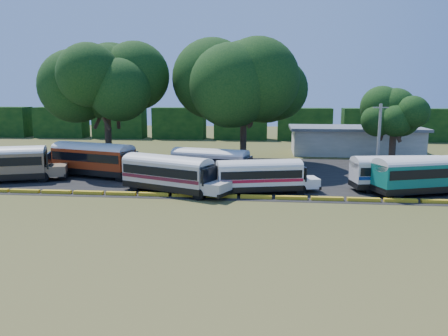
# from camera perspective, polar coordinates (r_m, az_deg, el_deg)

# --- Properties ---
(ground) EXTENTS (160.00, 160.00, 0.00)m
(ground) POSITION_cam_1_polar(r_m,az_deg,el_deg) (37.18, -2.81, -4.21)
(ground) COLOR #394416
(ground) RESTS_ON ground
(asphalt_strip) EXTENTS (64.00, 24.00, 0.02)m
(asphalt_strip) POSITION_cam_1_polar(r_m,az_deg,el_deg) (48.69, 0.52, -0.78)
(asphalt_strip) COLOR black
(asphalt_strip) RESTS_ON ground
(curb) EXTENTS (53.70, 0.45, 0.30)m
(curb) POSITION_cam_1_polar(r_m,az_deg,el_deg) (38.10, -2.58, -3.62)
(curb) COLOR gold
(curb) RESTS_ON ground
(terminal_building) EXTENTS (19.00, 9.00, 4.00)m
(terminal_building) POSITION_cam_1_polar(r_m,az_deg,el_deg) (67.14, 16.69, 3.52)
(terminal_building) COLOR silver
(terminal_building) RESTS_ON ground
(treeline_backdrop) EXTENTS (130.00, 4.00, 6.00)m
(treeline_backdrop) POSITION_cam_1_polar(r_m,az_deg,el_deg) (84.02, 2.23, 5.81)
(treeline_backdrop) COLOR black
(treeline_backdrop) RESTS_ON ground
(bus_beige) EXTENTS (11.34, 6.31, 3.64)m
(bus_beige) POSITION_cam_1_polar(r_m,az_deg,el_deg) (49.38, -27.12, 0.71)
(bus_beige) COLOR black
(bus_beige) RESTS_ON ground
(bus_red) EXTENTS (11.53, 6.04, 3.69)m
(bus_red) POSITION_cam_1_polar(r_m,az_deg,el_deg) (48.73, -16.48, 1.33)
(bus_red) COLOR black
(bus_red) RESTS_ON ground
(bus_cream_west) EXTENTS (10.56, 6.46, 3.42)m
(bus_cream_west) POSITION_cam_1_polar(r_m,az_deg,el_deg) (39.72, -7.16, -0.50)
(bus_cream_west) COLOR black
(bus_cream_west) RESTS_ON ground
(bus_cream_east) EXTENTS (10.08, 4.64, 3.22)m
(bus_cream_east) POSITION_cam_1_polar(r_m,az_deg,el_deg) (45.64, -1.57, 0.80)
(bus_cream_east) COLOR black
(bus_cream_east) RESTS_ON ground
(bus_white_red) EXTENTS (9.60, 4.50, 3.07)m
(bus_white_red) POSITION_cam_1_polar(r_m,az_deg,el_deg) (39.41, 4.89, -0.83)
(bus_white_red) COLOR black
(bus_white_red) RESTS_ON ground
(bus_white_blue) EXTENTS (10.25, 4.11, 3.28)m
(bus_white_blue) POSITION_cam_1_polar(r_m,az_deg,el_deg) (43.33, 21.89, -0.38)
(bus_white_blue) COLOR black
(bus_white_blue) RESTS_ON ground
(bus_teal) EXTENTS (10.79, 5.93, 3.46)m
(bus_teal) POSITION_cam_1_polar(r_m,az_deg,el_deg) (42.47, 24.70, -0.59)
(bus_teal) COLOR black
(bus_teal) RESTS_ON ground
(tree_west) EXTENTS (12.11, 12.11, 14.65)m
(tree_west) POSITION_cam_1_polar(r_m,az_deg,el_deg) (55.27, -15.18, 10.75)
(tree_west) COLOR #39271C
(tree_west) RESTS_ON ground
(tree_center) EXTENTS (12.62, 12.62, 15.21)m
(tree_center) POSITION_cam_1_polar(r_m,az_deg,el_deg) (54.41, 2.60, 11.50)
(tree_center) COLOR #39271C
(tree_center) RESTS_ON ground
(tree_east) EXTENTS (6.69, 6.69, 9.52)m
(tree_east) POSITION_cam_1_polar(r_m,az_deg,el_deg) (57.66, 21.43, 7.19)
(tree_east) COLOR #39271C
(tree_east) RESTS_ON ground
(utility_pole) EXTENTS (1.60, 0.30, 7.84)m
(utility_pole) POSITION_cam_1_polar(r_m,az_deg,el_deg) (48.95, 19.56, 3.46)
(utility_pole) COLOR gray
(utility_pole) RESTS_ON ground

